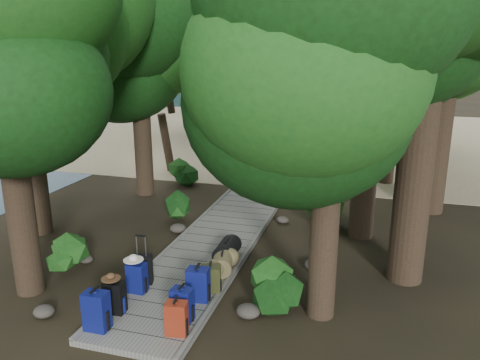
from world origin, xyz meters
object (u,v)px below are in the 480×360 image
(backpack_right_b, at_px, (182,303))
(duffel_right_black, at_px, (227,250))
(kayak, at_px, (213,152))
(backpack_left_b, at_px, (115,296))
(backpack_left_a, at_px, (96,309))
(backpack_right_d, at_px, (211,277))
(duffel_right_khaki, at_px, (222,263))
(suitcase_on_boardwalk, at_px, (143,269))
(lone_suitcase_on_sand, at_px, (287,161))
(backpack_right_a, at_px, (176,317))
(sun_lounger, at_px, (347,158))
(backpack_right_c, at_px, (198,283))
(backpack_left_c, at_px, (137,276))

(backpack_right_b, xyz_separation_m, duffel_right_black, (0.01, 2.64, -0.11))
(backpack_right_b, height_order, kayak, backpack_right_b)
(backpack_left_b, bearing_deg, backpack_left_a, -94.42)
(backpack_left_a, bearing_deg, backpack_right_d, 50.37)
(duffel_right_khaki, relative_size, suitcase_on_boardwalk, 1.06)
(backpack_right_d, height_order, lone_suitcase_on_sand, same)
(backpack_right_a, xyz_separation_m, lone_suitcase_on_sand, (-0.34, 12.24, -0.07))
(lone_suitcase_on_sand, bearing_deg, sun_lounger, 49.89)
(backpack_right_a, height_order, sun_lounger, backpack_right_a)
(backpack_right_c, bearing_deg, backpack_right_d, 66.27)
(suitcase_on_boardwalk, height_order, lone_suitcase_on_sand, suitcase_on_boardwalk)
(backpack_right_b, height_order, lone_suitcase_on_sand, backpack_right_b)
(suitcase_on_boardwalk, distance_m, lone_suitcase_on_sand, 10.81)
(backpack_right_c, xyz_separation_m, sun_lounger, (2.07, 12.51, -0.17))
(backpack_left_c, bearing_deg, duffel_right_khaki, 43.49)
(backpack_right_c, bearing_deg, backpack_left_b, -153.17)
(suitcase_on_boardwalk, relative_size, lone_suitcase_on_sand, 0.88)
(backpack_right_d, height_order, duffel_right_black, backpack_right_d)
(backpack_left_c, relative_size, backpack_right_d, 1.13)
(backpack_left_a, height_order, backpack_right_d, backpack_left_a)
(backpack_right_a, relative_size, duffel_right_black, 0.87)
(backpack_left_a, bearing_deg, lone_suitcase_on_sand, 84.55)
(duffel_right_khaki, bearing_deg, backpack_left_c, -150.44)
(backpack_left_a, bearing_deg, suitcase_on_boardwalk, 89.92)
(backpack_left_a, bearing_deg, backpack_left_b, 88.13)
(backpack_left_a, xyz_separation_m, sun_lounger, (3.42, 13.94, -0.19))
(backpack_left_c, xyz_separation_m, duffel_right_black, (1.30, 1.93, -0.10))
(backpack_left_c, height_order, duffel_right_khaki, backpack_left_c)
(backpack_left_b, distance_m, duffel_right_khaki, 2.54)
(backpack_right_c, bearing_deg, duffel_right_black, 84.32)
(backpack_right_d, distance_m, duffel_right_khaki, 0.87)
(backpack_right_b, height_order, duffel_right_black, backpack_right_b)
(backpack_left_c, bearing_deg, backpack_right_a, -39.16)
(backpack_left_a, relative_size, sun_lounger, 0.42)
(sun_lounger, bearing_deg, suitcase_on_boardwalk, -115.00)
(suitcase_on_boardwalk, bearing_deg, backpack_right_a, -63.72)
(duffel_right_black, distance_m, suitcase_on_boardwalk, 2.08)
(backpack_right_d, bearing_deg, backpack_left_c, -178.55)
(backpack_left_b, relative_size, backpack_left_c, 0.99)
(suitcase_on_boardwalk, bearing_deg, sun_lounger, 57.03)
(duffel_right_khaki, distance_m, sun_lounger, 11.44)
(backpack_left_a, distance_m, backpack_right_b, 1.49)
(backpack_left_a, relative_size, backpack_right_c, 1.08)
(backpack_right_b, bearing_deg, backpack_right_d, 85.90)
(sun_lounger, bearing_deg, duffel_right_black, -110.34)
(lone_suitcase_on_sand, bearing_deg, backpack_right_a, -70.02)
(backpack_right_b, height_order, sun_lounger, backpack_right_b)
(backpack_right_a, height_order, backpack_right_d, backpack_right_a)
(backpack_left_b, xyz_separation_m, sun_lounger, (3.40, 13.36, -0.14))
(backpack_right_d, bearing_deg, backpack_right_a, -107.79)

